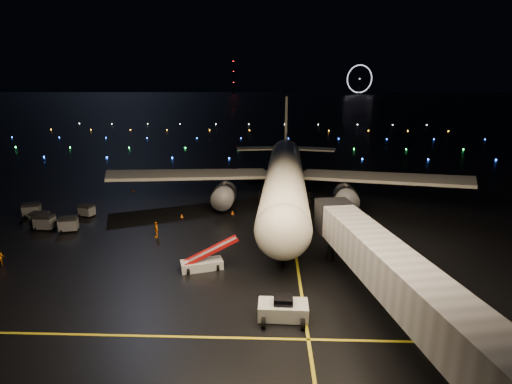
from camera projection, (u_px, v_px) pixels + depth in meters
ground at (259, 107)px, 328.12m from camera, size 2000.00×2000.00×0.00m
lane_centre at (291, 223)px, 52.68m from camera, size 0.25×80.00×0.02m
lane_cross at (75, 334)px, 29.13m from camera, size 60.00×0.25×0.02m
airliner at (285, 153)px, 60.52m from camera, size 56.19×53.60×15.33m
pushback_tug at (283, 307)px, 30.99m from camera, size 3.90×2.11×1.84m
belt_loader at (201, 256)px, 39.12m from camera, size 6.18×3.47×2.90m
crew_c at (156, 229)px, 47.53m from camera, size 0.79×1.22×1.94m
safety_cone_0 at (233, 212)px, 56.20m from camera, size 0.62×0.62×0.53m
safety_cone_1 at (218, 195)px, 64.96m from camera, size 0.53×0.53×0.47m
safety_cone_2 at (182, 216)px, 54.87m from camera, size 0.53×0.53×0.46m
safety_cone_3 at (133, 190)px, 67.82m from camera, size 0.56×0.56×0.53m
ferris_wheel at (360, 80)px, 720.88m from camera, size 49.33×16.80×52.00m
radio_mast at (234, 77)px, 746.47m from camera, size 1.80×1.80×64.00m
taxiway_lights at (244, 136)px, 140.86m from camera, size 164.00×92.00×0.36m
baggage_cart_0 at (68, 224)px, 49.51m from camera, size 2.45×2.00×1.82m
baggage_cart_1 at (87, 211)px, 55.20m from camera, size 2.24×1.88×1.62m
baggage_cart_2 at (40, 219)px, 51.55m from camera, size 2.13×1.51×1.79m
baggage_cart_3 at (32, 210)px, 55.16m from camera, size 2.51×2.09×1.83m
baggage_cart_4 at (45, 222)px, 50.11m from camera, size 2.27×1.63×1.88m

